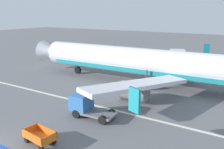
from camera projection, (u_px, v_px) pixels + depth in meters
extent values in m
cube|color=silver|center=(81.00, 102.00, 26.75)|extent=(120.00, 0.36, 0.01)
cylinder|color=silver|center=(136.00, 61.00, 33.41)|extent=(30.07, 4.32, 3.70)
cube|color=teal|center=(136.00, 68.00, 33.67)|extent=(27.07, 4.07, 0.56)
cone|color=silver|center=(50.00, 51.00, 41.55)|extent=(3.27, 3.69, 3.63)
cube|color=silver|center=(138.00, 85.00, 24.59)|extent=(7.05, 13.07, 1.35)
cube|color=teal|center=(134.00, 100.00, 17.65)|extent=(1.10, 0.58, 1.90)
cylinder|color=gray|center=(134.00, 91.00, 26.84)|extent=(3.24, 2.17, 2.10)
cube|color=silver|center=(181.00, 59.00, 38.50)|extent=(7.51, 12.97, 1.35)
cube|color=teal|center=(206.00, 49.00, 42.38)|extent=(1.09, 0.62, 1.90)
cylinder|color=gray|center=(170.00, 68.00, 38.15)|extent=(3.24, 2.17, 2.10)
cylinder|color=#4C4C51|center=(78.00, 64.00, 38.99)|extent=(0.20, 0.20, 2.04)
cylinder|color=black|center=(78.00, 70.00, 39.24)|extent=(1.11, 0.47, 1.10)
cylinder|color=#4C4C51|center=(146.00, 78.00, 30.75)|extent=(0.20, 0.20, 2.04)
cylinder|color=black|center=(146.00, 85.00, 31.00)|extent=(1.11, 0.47, 1.10)
cylinder|color=#4C4C51|center=(158.00, 71.00, 34.41)|extent=(0.20, 0.20, 2.04)
cylinder|color=black|center=(158.00, 78.00, 34.67)|extent=(1.11, 0.47, 1.10)
cube|color=orange|center=(40.00, 137.00, 18.20)|extent=(2.64, 1.67, 0.08)
cube|color=orange|center=(32.00, 137.00, 17.62)|extent=(2.50, 0.38, 0.55)
cube|color=orange|center=(46.00, 131.00, 18.61)|extent=(2.50, 0.38, 0.55)
cube|color=orange|center=(30.00, 129.00, 18.84)|extent=(0.26, 1.40, 0.55)
cube|color=orange|center=(49.00, 139.00, 17.40)|extent=(0.26, 1.40, 0.55)
cylinder|color=#2D2D33|center=(26.00, 131.00, 19.28)|extent=(1.00, 0.19, 0.08)
cylinder|color=black|center=(27.00, 140.00, 18.40)|extent=(0.46, 0.21, 0.44)
cylinder|color=black|center=(39.00, 134.00, 19.25)|extent=(0.46, 0.21, 0.44)
cylinder|color=black|center=(41.00, 148.00, 17.28)|extent=(0.46, 0.21, 0.44)
cylinder|color=black|center=(54.00, 141.00, 18.13)|extent=(0.46, 0.21, 0.44)
cube|color=slate|center=(99.00, 114.00, 22.45)|extent=(3.22, 2.10, 0.20)
cube|color=#3370B7|center=(81.00, 102.00, 23.13)|extent=(1.82, 2.01, 1.50)
cube|color=#19232D|center=(75.00, 99.00, 23.46)|extent=(0.19, 1.62, 0.67)
cylinder|color=black|center=(76.00, 114.00, 22.64)|extent=(0.82, 0.35, 0.80)
cylinder|color=black|center=(86.00, 108.00, 24.11)|extent=(0.82, 0.35, 0.80)
cylinder|color=black|center=(103.00, 120.00, 21.33)|extent=(0.82, 0.35, 0.80)
cylinder|color=black|center=(112.00, 113.00, 22.79)|extent=(0.82, 0.35, 0.80)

